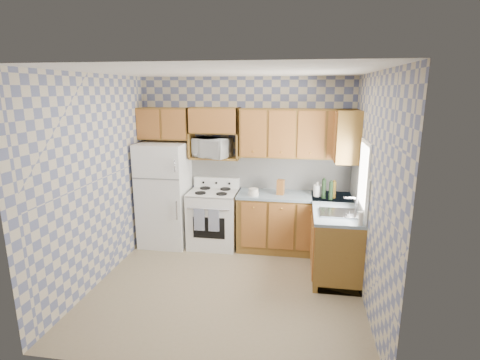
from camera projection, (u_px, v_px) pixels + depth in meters
name	position (u px, v px, depth m)	size (l,w,h in m)	color
floor	(227.00, 286.00, 4.89)	(3.40, 3.40, 0.00)	#887858
back_wall	(245.00, 162.00, 6.11)	(3.40, 0.02, 2.70)	slate
right_wall	(371.00, 192.00, 4.31)	(0.02, 3.20, 2.70)	slate
backsplash_back	(269.00, 172.00, 6.07)	(2.60, 0.01, 0.56)	silver
backsplash_right	(359.00, 187.00, 5.11)	(0.01, 1.60, 0.56)	silver
refrigerator	(165.00, 194.00, 6.09)	(0.75, 0.70, 1.68)	white
stove_body	(214.00, 219.00, 6.08)	(0.76, 0.65, 0.90)	white
cooktop	(213.00, 192.00, 5.97)	(0.76, 0.65, 0.03)	silver
backguard	(217.00, 182.00, 6.21)	(0.76, 0.08, 0.17)	white
dish_towel_left	(199.00, 220.00, 5.75)	(0.17, 0.03, 0.35)	navy
dish_towel_right	(214.00, 220.00, 5.71)	(0.17, 0.03, 0.35)	navy
base_cabinets_back	(294.00, 224.00, 5.91)	(1.75, 0.60, 0.88)	brown
base_cabinets_right	(334.00, 238.00, 5.34)	(0.60, 1.60, 0.88)	brown
countertop_back	(295.00, 196.00, 5.79)	(1.77, 0.63, 0.04)	slate
countertop_right	(335.00, 207.00, 5.23)	(0.63, 1.60, 0.04)	slate
upper_cabinets_back	(297.00, 133.00, 5.70)	(1.75, 0.33, 0.74)	brown
upper_cabinets_fridge	(165.00, 124.00, 6.00)	(0.82, 0.33, 0.50)	brown
upper_cabinets_right	(347.00, 136.00, 5.42)	(0.33, 0.70, 0.74)	brown
microwave_shelf	(215.00, 158.00, 6.00)	(0.80, 0.33, 0.03)	brown
microwave	(212.00, 148.00, 5.92)	(0.56, 0.38, 0.31)	white
sink	(338.00, 213.00, 4.89)	(0.48, 0.40, 0.03)	#B7B7BC
window	(364.00, 175.00, 4.72)	(0.02, 0.66, 0.86)	white
bottle_0	(324.00, 189.00, 5.55)	(0.06, 0.06, 0.29)	black
bottle_1	(331.00, 191.00, 5.48)	(0.06, 0.06, 0.27)	black
bottle_2	(334.00, 190.00, 5.57)	(0.06, 0.06, 0.25)	brown
knife_block	(281.00, 187.00, 5.76)	(0.11, 0.11, 0.23)	brown
electric_kettle	(318.00, 190.00, 5.68)	(0.14, 0.14, 0.17)	white
food_containers	(253.00, 192.00, 5.72)	(0.17, 0.17, 0.11)	beige
soap_bottle	(361.00, 219.00, 4.45)	(0.06, 0.06, 0.17)	beige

